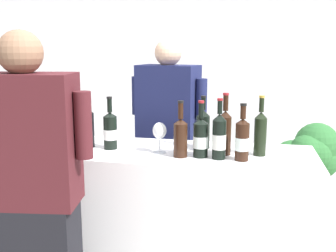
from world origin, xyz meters
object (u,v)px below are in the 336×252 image
wine_bottle_6 (201,137)px  person_guest (32,216)px  wine_bottle_9 (88,126)px  potted_shrub (304,166)px  wine_bottle_8 (203,128)px  wine_bottle_2 (180,136)px  wine_bottle_1 (110,130)px  wine_bottle_7 (242,139)px  wine_bottle_5 (52,124)px  wine_bottle_4 (219,137)px  wine_bottle_0 (225,131)px  wine_bottle_3 (28,125)px  wine_bottle_11 (44,121)px  wine_bottle_10 (260,132)px  wine_glass (160,132)px  person_server (168,155)px

wine_bottle_6 → person_guest: (-0.75, -0.54, -0.30)m
wine_bottle_9 → potted_shrub: bearing=35.3°
wine_bottle_8 → wine_bottle_2: bearing=-114.4°
wine_bottle_2 → wine_bottle_1: bearing=168.1°
wine_bottle_7 → wine_bottle_5: bearing=172.7°
wine_bottle_1 → wine_bottle_5: size_ratio=0.90×
wine_bottle_9 → person_guest: bearing=-94.0°
wine_bottle_4 → potted_shrub: (0.61, 1.11, -0.46)m
wine_bottle_6 → wine_bottle_9: (-0.70, 0.09, 0.02)m
wine_bottle_0 → wine_bottle_3: bearing=-178.8°
wine_bottle_7 → potted_shrub: size_ratio=0.30×
wine_bottle_6 → wine_bottle_11: bearing=168.2°
wine_bottle_1 → wine_bottle_3: bearing=-177.7°
wine_bottle_1 → person_guest: 0.71m
wine_bottle_4 → wine_bottle_10: size_ratio=0.98×
wine_bottle_10 → wine_bottle_8: bearing=163.2°
wine_bottle_5 → person_guest: bearing=-71.7°
wine_bottle_7 → wine_bottle_9: wine_bottle_9 is taller
wine_bottle_8 → potted_shrub: size_ratio=0.31×
wine_bottle_4 → wine_bottle_7: size_ratio=1.08×
wine_bottle_8 → person_guest: person_guest is taller
wine_bottle_10 → wine_bottle_5: bearing=178.9°
wine_bottle_1 → wine_bottle_5: wine_bottle_5 is taller
wine_bottle_0 → wine_bottle_3: wine_bottle_0 is taller
wine_bottle_7 → wine_bottle_2: bearing=179.0°
wine_bottle_3 → wine_bottle_6: (1.08, -0.05, -0.02)m
wine_bottle_9 → potted_shrub: (1.42, 1.00, -0.47)m
wine_bottle_3 → wine_glass: 0.84m
potted_shrub → wine_bottle_6: bearing=-123.2°
wine_glass → potted_shrub: 1.50m
wine_bottle_4 → wine_bottle_11: wine_bottle_11 is taller
wine_bottle_7 → wine_bottle_8: 0.33m
wine_bottle_3 → wine_bottle_4: wine_bottle_3 is taller
wine_bottle_1 → wine_glass: size_ratio=1.76×
wine_bottle_11 → person_server: size_ratio=0.20×
wine_bottle_5 → potted_shrub: size_ratio=0.34×
wine_bottle_2 → person_guest: size_ratio=0.19×
wine_bottle_4 → wine_bottle_9: size_ratio=1.01×
wine_bottle_9 → person_server: (0.37, 0.64, -0.33)m
wine_bottle_7 → wine_bottle_11: (-1.30, 0.25, 0.01)m
wine_bottle_9 → wine_bottle_11: 0.39m
wine_bottle_4 → person_guest: size_ratio=0.20×
wine_bottle_3 → potted_shrub: size_ratio=0.34×
wine_bottle_5 → wine_bottle_11: size_ratio=1.04×
wine_bottle_11 → person_guest: bearing=-67.0°
potted_shrub → wine_bottle_3: bearing=-150.0°
wine_glass → potted_shrub: wine_glass is taller
wine_bottle_7 → wine_bottle_11: 1.32m
wine_bottle_5 → wine_bottle_10: size_ratio=1.03×
wine_bottle_9 → wine_bottle_11: bearing=159.5°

